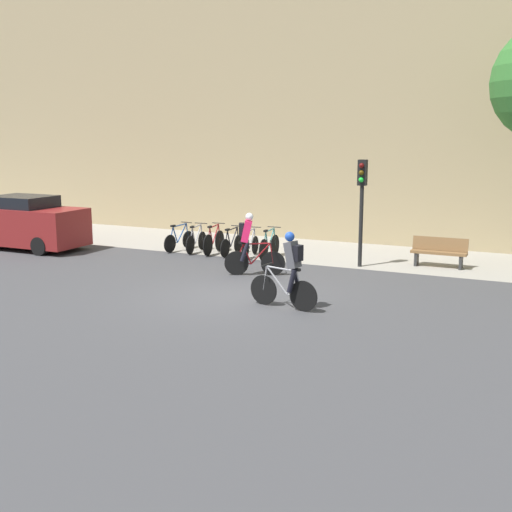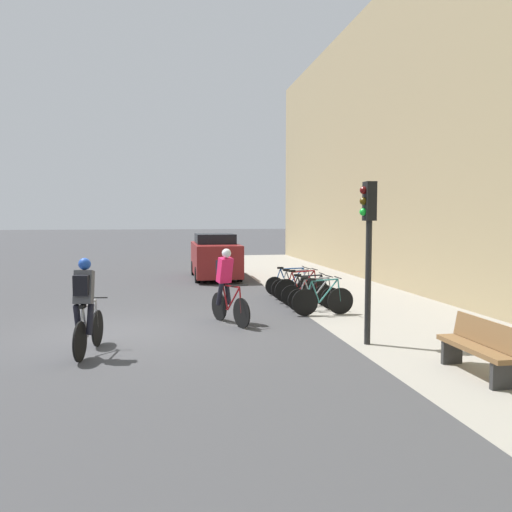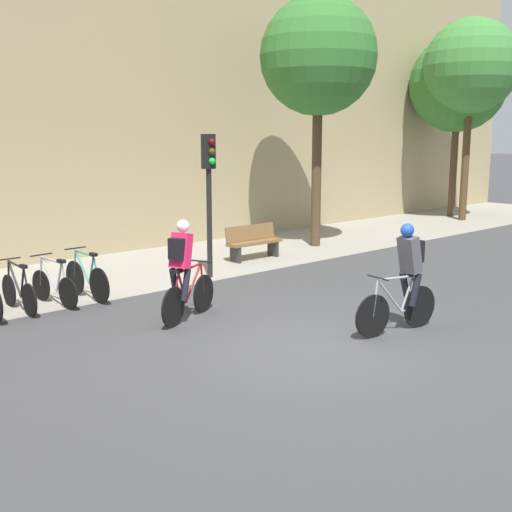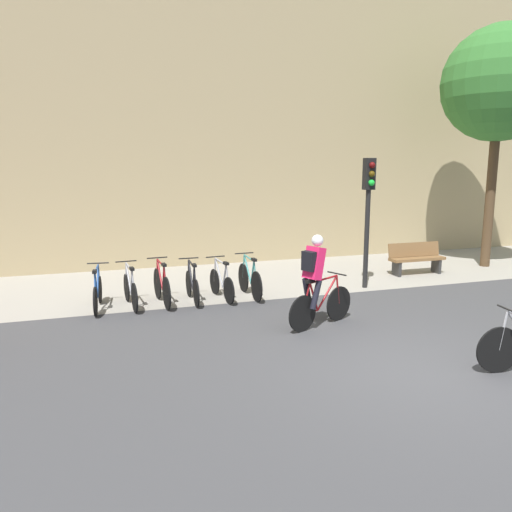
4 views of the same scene
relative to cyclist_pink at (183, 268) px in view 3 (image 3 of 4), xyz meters
name	(u,v)px [view 3 (image 3 of 4)]	position (x,y,z in m)	size (l,w,h in m)	color
ground	(311,346)	(0.69, -2.36, -0.95)	(200.00, 200.00, 0.00)	#3D3D3F
kerb_strip	(97,275)	(0.69, 4.39, -0.94)	(44.00, 4.50, 0.01)	gray
building_facade	(36,39)	(0.69, 6.94, 4.55)	(44.00, 0.60, 11.00)	tan
cyclist_pink	(183,268)	(0.00, 0.00, 0.00)	(1.60, 0.75, 1.79)	black
cyclist_grey	(406,275)	(2.40, -2.85, 0.00)	(1.77, 0.52, 1.80)	black
parked_bike_3	(19,291)	(-1.87, 2.57, -0.57)	(0.46, 1.57, 0.94)	black
parked_bike_4	(54,286)	(-1.18, 2.57, -0.57)	(0.46, 1.57, 0.94)	black
parked_bike_5	(87,279)	(-0.50, 2.57, -0.54)	(0.46, 1.66, 0.98)	black
traffic_light_pole	(209,178)	(2.52, 2.50, 1.30)	(0.26, 0.30, 3.22)	black
bench	(253,241)	(4.70, 3.47, -0.48)	(1.64, 0.44, 0.89)	brown
street_tree_0	(318,57)	(7.42, 3.79, 4.38)	(3.29, 3.29, 7.00)	#4C3823
street_tree_1	(471,67)	(15.87, 4.00, 4.71)	(3.46, 3.46, 7.41)	#4C3823
street_tree_2	(458,84)	(16.62, 4.94, 4.19)	(3.71, 3.71, 7.01)	#4C3823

